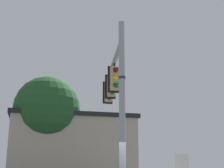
{
  "coord_description": "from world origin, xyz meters",
  "views": [
    {
      "loc": [
        3.21,
        9.93,
        1.92
      ],
      "look_at": [
        -0.54,
        -3.23,
        5.43
      ],
      "focal_mm": 47.31,
      "sensor_mm": 36.0,
      "label": 1
    }
  ],
  "objects_px": {
    "traffic_light_mid_outer": "(109,92)",
    "traffic_light_mid_inner": "(111,86)",
    "street_name_sign": "(121,80)",
    "traffic_light_nearest_pole": "(115,78)"
  },
  "relations": [
    {
      "from": "traffic_light_mid_inner",
      "to": "traffic_light_nearest_pole",
      "type": "bearing_deg",
      "value": 80.45
    },
    {
      "from": "traffic_light_mid_inner",
      "to": "street_name_sign",
      "type": "height_order",
      "value": "traffic_light_mid_inner"
    },
    {
      "from": "traffic_light_mid_inner",
      "to": "traffic_light_mid_outer",
      "type": "relative_size",
      "value": 1.0
    },
    {
      "from": "traffic_light_mid_outer",
      "to": "street_name_sign",
      "type": "bearing_deg",
      "value": 80.41
    },
    {
      "from": "traffic_light_nearest_pole",
      "to": "street_name_sign",
      "type": "height_order",
      "value": "traffic_light_nearest_pole"
    },
    {
      "from": "traffic_light_mid_outer",
      "to": "traffic_light_mid_inner",
      "type": "bearing_deg",
      "value": 80.45
    },
    {
      "from": "traffic_light_mid_inner",
      "to": "street_name_sign",
      "type": "bearing_deg",
      "value": 80.39
    },
    {
      "from": "traffic_light_mid_inner",
      "to": "traffic_light_mid_outer",
      "type": "distance_m",
      "value": 1.36
    },
    {
      "from": "traffic_light_mid_inner",
      "to": "traffic_light_mid_outer",
      "type": "bearing_deg",
      "value": -99.55
    },
    {
      "from": "traffic_light_nearest_pole",
      "to": "traffic_light_mid_outer",
      "type": "xyz_separation_m",
      "value": [
        -0.45,
        -2.69,
        0.0
      ]
    }
  ]
}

